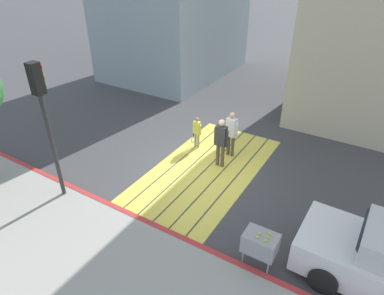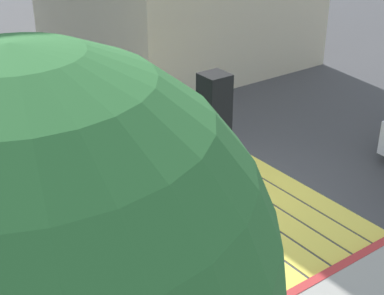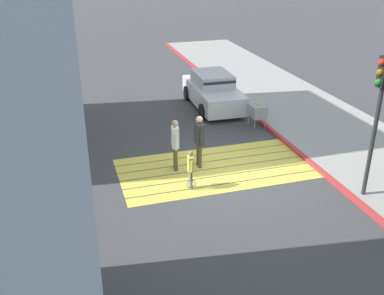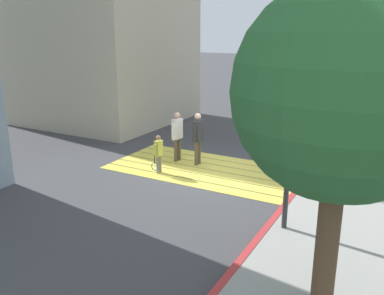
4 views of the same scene
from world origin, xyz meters
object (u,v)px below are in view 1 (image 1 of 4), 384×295
object	(u,v)px
pedestrian_adult_lead	(221,140)
pedestrian_adult_trailing	(231,131)
traffic_light_corner	(44,107)
pedestrian_child_with_racket	(197,131)
tennis_ball_cart	(260,243)

from	to	relation	value
pedestrian_adult_lead	pedestrian_adult_trailing	world-z (taller)	pedestrian_adult_lead
traffic_light_corner	pedestrian_adult_trailing	bearing A→B (deg)	-34.61
pedestrian_adult_lead	pedestrian_child_with_racket	world-z (taller)	pedestrian_adult_lead
tennis_ball_cart	pedestrian_child_with_racket	world-z (taller)	pedestrian_child_with_racket
traffic_light_corner	pedestrian_adult_lead	size ratio (longest dim) A/B	2.33
traffic_light_corner	pedestrian_child_with_racket	size ratio (longest dim) A/B	3.33
pedestrian_child_with_racket	pedestrian_adult_lead	bearing A→B (deg)	-117.10
tennis_ball_cart	pedestrian_adult_trailing	size ratio (longest dim) A/B	0.58
tennis_ball_cart	pedestrian_adult_trailing	xyz separation A→B (m)	(4.17, 2.77, 0.33)
tennis_ball_cart	pedestrian_adult_lead	world-z (taller)	pedestrian_adult_lead
tennis_ball_cart	pedestrian_adult_lead	distance (m)	4.37
tennis_ball_cart	pedestrian_adult_lead	xyz separation A→B (m)	(3.36, 2.78, 0.36)
traffic_light_corner	tennis_ball_cart	world-z (taller)	traffic_light_corner
pedestrian_adult_trailing	tennis_ball_cart	bearing A→B (deg)	-146.39
traffic_light_corner	pedestrian_adult_lead	world-z (taller)	traffic_light_corner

